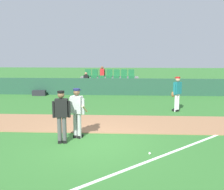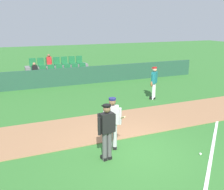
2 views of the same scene
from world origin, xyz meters
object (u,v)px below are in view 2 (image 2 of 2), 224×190
at_px(batter_grey_jersey, 113,122).
at_px(baseball, 200,154).
at_px(umpire_home_plate, 107,129).
at_px(runner_teal_jersey, 154,82).

height_order(batter_grey_jersey, baseball, batter_grey_jersey).
relative_size(batter_grey_jersey, umpire_home_plate, 1.00).
height_order(batter_grey_jersey, umpire_home_plate, same).
distance_m(batter_grey_jersey, umpire_home_plate, 0.69).
height_order(runner_teal_jersey, baseball, runner_teal_jersey).
height_order(umpire_home_plate, baseball, umpire_home_plate).
bearing_deg(runner_teal_jersey, umpire_home_plate, -133.29).
relative_size(runner_teal_jersey, baseball, 23.78).
xyz_separation_m(batter_grey_jersey, umpire_home_plate, (-0.42, -0.55, 0.03)).
bearing_deg(batter_grey_jersey, baseball, -30.88).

